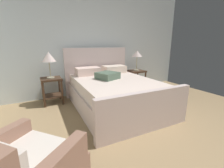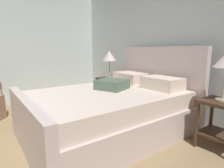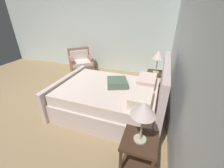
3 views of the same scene
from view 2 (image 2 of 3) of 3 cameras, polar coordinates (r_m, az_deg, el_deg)
The scene contains 5 objects.
wall_back at distance 3.35m, azimuth 19.93°, elevation 13.09°, with size 5.47×0.12×2.76m, color silver.
bed at distance 2.69m, azimuth -0.15°, elevation -7.72°, with size 1.73×2.26×1.25m.
nightstand_right at distance 2.60m, azimuth 30.64°, elevation -8.71°, with size 0.44×0.44×0.60m.
nightstand_left at distance 4.06m, azimuth -0.84°, elevation -0.77°, with size 0.44×0.44×0.60m.
table_lamp_left at distance 3.98m, azimuth -0.86°, elevation 8.51°, with size 0.30×0.30×0.58m.
Camera 2 is at (1.84, 0.53, 1.19)m, focal length 29.51 mm.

